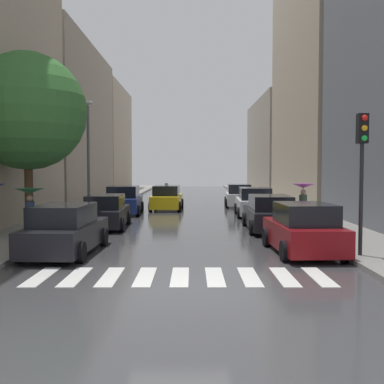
# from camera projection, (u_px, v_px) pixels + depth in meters

# --- Properties ---
(ground_plane) EXTENTS (28.00, 72.00, 0.04)m
(ground_plane) POSITION_uv_depth(u_px,v_px,m) (188.00, 206.00, 34.85)
(ground_plane) COLOR #3C3C3F
(sidewalk_left) EXTENTS (3.00, 72.00, 0.15)m
(sidewalk_left) POSITION_uv_depth(u_px,v_px,m) (101.00, 205.00, 34.86)
(sidewalk_left) COLOR gray
(sidewalk_left) RESTS_ON ground
(sidewalk_right) EXTENTS (3.00, 72.00, 0.15)m
(sidewalk_right) POSITION_uv_depth(u_px,v_px,m) (276.00, 205.00, 34.84)
(sidewalk_right) COLOR gray
(sidewalk_right) RESTS_ON ground
(crosswalk_stripes) EXTENTS (7.65, 2.20, 0.01)m
(crosswalk_stripes) POSITION_uv_depth(u_px,v_px,m) (181.00, 277.00, 12.17)
(crosswalk_stripes) COLOR silver
(crosswalk_stripes) RESTS_ON ground
(building_left_mid) EXTENTS (6.00, 18.51, 13.11)m
(building_left_mid) POSITION_uv_depth(u_px,v_px,m) (60.00, 124.00, 40.22)
(building_left_mid) COLOR #9E9384
(building_left_mid) RESTS_ON ground
(building_left_far) EXTENTS (6.00, 15.23, 12.51)m
(building_left_far) POSITION_uv_depth(u_px,v_px,m) (100.00, 139.00, 57.37)
(building_left_far) COLOR #B2A38C
(building_left_far) RESTS_ON ground
(building_right_mid) EXTENTS (6.00, 16.66, 20.61)m
(building_right_mid) POSITION_uv_depth(u_px,v_px,m) (329.00, 72.00, 36.82)
(building_right_mid) COLOR #B2A38C
(building_right_mid) RESTS_ON ground
(building_right_far) EXTENTS (6.00, 18.95, 10.76)m
(building_right_far) POSITION_uv_depth(u_px,v_px,m) (282.00, 146.00, 56.05)
(building_right_far) COLOR #9E9384
(building_right_far) RESTS_ON ground
(parked_car_left_nearest) EXTENTS (2.16, 4.70, 1.63)m
(parked_car_left_nearest) POSITION_uv_depth(u_px,v_px,m) (66.00, 231.00, 15.42)
(parked_car_left_nearest) COLOR black
(parked_car_left_nearest) RESTS_ON ground
(parked_car_left_second) EXTENTS (2.09, 4.58, 1.56)m
(parked_car_left_second) POSITION_uv_depth(u_px,v_px,m) (107.00, 212.00, 22.05)
(parked_car_left_second) COLOR black
(parked_car_left_second) RESTS_ON ground
(parked_car_left_third) EXTENTS (2.27, 4.58, 1.72)m
(parked_car_left_third) POSITION_uv_depth(u_px,v_px,m) (124.00, 201.00, 28.68)
(parked_car_left_third) COLOR navy
(parked_car_left_third) RESTS_ON ground
(parked_car_right_nearest) EXTENTS (2.23, 4.23, 1.66)m
(parked_car_right_nearest) POSITION_uv_depth(u_px,v_px,m) (304.00, 230.00, 15.45)
(parked_car_right_nearest) COLOR maroon
(parked_car_right_nearest) RESTS_ON ground
(parked_car_right_second) EXTENTS (2.19, 4.76, 1.59)m
(parked_car_right_second) POSITION_uv_depth(u_px,v_px,m) (270.00, 214.00, 21.11)
(parked_car_right_second) COLOR black
(parked_car_right_second) RESTS_ON ground
(parked_car_right_third) EXTENTS (2.27, 4.41, 1.67)m
(parked_car_right_third) POSITION_uv_depth(u_px,v_px,m) (255.00, 203.00, 27.33)
(parked_car_right_third) COLOR silver
(parked_car_right_third) RESTS_ON ground
(parked_car_right_fourth) EXTENTS (2.14, 4.10, 1.62)m
(parked_car_right_fourth) POSITION_uv_depth(u_px,v_px,m) (240.00, 196.00, 34.05)
(parked_car_right_fourth) COLOR silver
(parked_car_right_fourth) RESTS_ON ground
(taxi_midroad) EXTENTS (2.19, 4.59, 1.81)m
(taxi_midroad) POSITION_uv_depth(u_px,v_px,m) (167.00, 198.00, 31.58)
(taxi_midroad) COLOR yellow
(taxi_midroad) RESTS_ON ground
(pedestrian_foreground) EXTENTS (1.08, 1.08, 1.93)m
(pedestrian_foreground) POSITION_uv_depth(u_px,v_px,m) (304.00, 194.00, 21.75)
(pedestrian_foreground) COLOR black
(pedestrian_foreground) RESTS_ON sidewalk_right
(pedestrian_near_tree) EXTENTS (1.10, 1.10, 1.87)m
(pedestrian_near_tree) POSITION_uv_depth(u_px,v_px,m) (30.00, 200.00, 18.15)
(pedestrian_near_tree) COLOR black
(pedestrian_near_tree) RESTS_ON sidewalk_left
(street_tree_left) EXTENTS (5.06, 5.06, 7.63)m
(street_tree_left) POSITION_uv_depth(u_px,v_px,m) (28.00, 111.00, 20.28)
(street_tree_left) COLOR #513823
(street_tree_left) RESTS_ON sidewalk_left
(traffic_light_right_corner) EXTENTS (0.30, 0.42, 4.30)m
(traffic_light_right_corner) POSITION_uv_depth(u_px,v_px,m) (363.00, 152.00, 14.21)
(traffic_light_right_corner) COLOR black
(traffic_light_right_corner) RESTS_ON sidewalk_right
(lamp_post_left) EXTENTS (0.60, 0.28, 6.43)m
(lamp_post_left) POSITION_uv_depth(u_px,v_px,m) (89.00, 149.00, 26.61)
(lamp_post_left) COLOR #595B60
(lamp_post_left) RESTS_ON sidewalk_left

